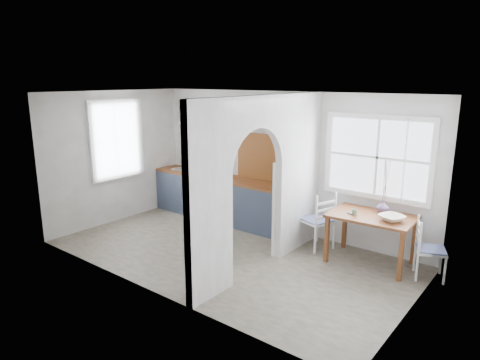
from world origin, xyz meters
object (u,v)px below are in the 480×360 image
Objects in this scene: dining_table at (370,239)px; chair_left at (317,220)px; vase at (383,207)px; chair_right at (431,249)px; kettle at (280,181)px.

chair_left is at bearing 174.87° from dining_table.
dining_table is at bearing -110.15° from vase.
chair_right is at bearing -12.63° from vase.
dining_table is 1.42× the size of chair_right.
dining_table is at bearing -27.11° from kettle.
chair_left is (-0.96, 0.04, 0.11)m from dining_table.
kettle is at bearing 171.82° from dining_table.
kettle is (-2.68, 0.14, 0.58)m from chair_right.
chair_left is 1.12m from vase.
chair_right is (0.88, 0.04, 0.05)m from dining_table.
chair_left reaches higher than vase.
dining_table is 6.38× the size of vase.
chair_left is 1.84m from chair_right.
chair_left is at bearing -30.54° from kettle.
dining_table is 1.92m from kettle.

